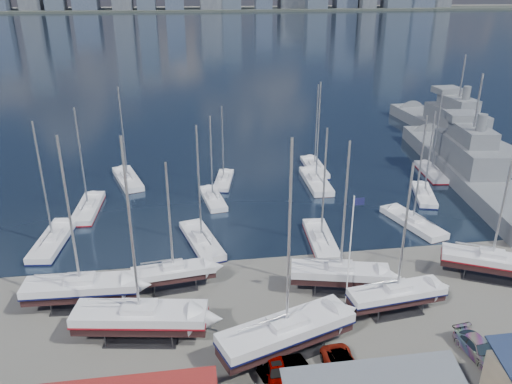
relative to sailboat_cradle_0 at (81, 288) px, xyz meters
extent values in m
plane|color=#605E59|center=(22.35, -3.46, -2.12)|extent=(1400.00, 1400.00, 0.00)
cube|color=#1A293B|center=(22.35, 306.54, -2.27)|extent=(1400.00, 600.00, 0.40)
cube|color=#2D332D|center=(22.35, 566.54, -1.02)|extent=(1400.00, 80.00, 2.20)
cube|color=#2D2D33|center=(0.00, 0.00, -2.04)|extent=(5.87, 2.87, 0.16)
cube|color=black|center=(0.00, 0.00, -0.50)|extent=(10.58, 2.92, 0.84)
cube|color=silver|center=(0.00, 0.00, 0.33)|extent=(10.60, 3.36, 0.84)
cube|color=#0B0E38|center=(0.00, 0.00, -0.05)|extent=(10.71, 3.39, 0.17)
cube|color=silver|center=(0.00, 0.00, 1.00)|extent=(2.69, 1.87, 0.50)
cylinder|color=#B2B2B7|center=(0.00, 0.00, 7.84)|extent=(0.22, 0.22, 14.16)
cube|color=#2D2D33|center=(5.84, -5.50, -2.04)|extent=(6.62, 3.83, 0.16)
cube|color=black|center=(5.84, -5.50, -0.47)|extent=(11.64, 4.49, 0.91)
cube|color=silver|center=(5.84, -5.50, 0.44)|extent=(11.72, 4.96, 0.91)
cube|color=maroon|center=(5.84, -5.50, 0.02)|extent=(11.83, 5.01, 0.18)
cube|color=silver|center=(5.84, -5.50, 1.14)|extent=(3.11, 2.34, 0.50)
cylinder|color=#B2B2B7|center=(5.84, -5.50, 8.55)|extent=(0.22, 0.22, 15.32)
cube|color=#2D2D33|center=(8.60, 1.84, -2.04)|extent=(4.74, 2.61, 0.16)
cube|color=black|center=(8.60, 1.84, -0.60)|extent=(8.39, 2.96, 0.66)
cube|color=silver|center=(8.60, 1.84, 0.06)|extent=(8.43, 3.30, 0.66)
cube|color=silver|center=(8.60, 1.84, 0.64)|extent=(2.21, 1.62, 0.50)
cylinder|color=#B2B2B7|center=(8.60, 1.84, 5.93)|extent=(0.22, 0.22, 11.08)
cube|color=#2D2D33|center=(17.85, -9.24, -2.04)|extent=(7.01, 4.91, 0.16)
cube|color=black|center=(17.85, -9.24, -0.46)|extent=(11.88, 6.52, 0.93)
cube|color=silver|center=(17.85, -9.24, 0.47)|extent=(12.05, 6.98, 0.93)
cube|color=#0B0E38|center=(17.85, -9.24, 0.04)|extent=(12.17, 7.05, 0.19)
cube|color=silver|center=(17.85, -9.24, 1.19)|extent=(3.40, 2.82, 0.50)
cylinder|color=#B2B2B7|center=(17.85, -9.24, 8.79)|extent=(0.22, 0.22, 15.70)
cube|color=#2D2D33|center=(24.95, -1.03, -2.04)|extent=(5.72, 3.59, 0.16)
cube|color=black|center=(24.95, -1.03, -0.54)|extent=(9.92, 4.46, 0.77)
cube|color=silver|center=(24.95, -1.03, 0.23)|extent=(10.01, 4.86, 0.77)
cube|color=silver|center=(24.95, -1.03, 0.87)|extent=(2.72, 2.13, 0.50)
cylinder|color=#B2B2B7|center=(24.95, -1.03, 7.13)|extent=(0.22, 0.22, 13.02)
cube|color=#2D2D33|center=(29.11, -5.17, -2.04)|extent=(5.24, 2.86, 0.16)
cube|color=black|center=(29.11, -5.17, -0.56)|extent=(9.29, 3.20, 0.73)
cube|color=silver|center=(29.11, -5.17, 0.17)|extent=(9.34, 3.58, 0.73)
cube|color=#0B0E38|center=(29.11, -5.17, -0.17)|extent=(9.43, 3.62, 0.15)
cube|color=silver|center=(29.11, -5.17, 0.78)|extent=(2.44, 1.78, 0.50)
cylinder|color=#B2B2B7|center=(29.11, -5.17, 6.68)|extent=(0.22, 0.22, 12.29)
cube|color=#2D2D33|center=(41.16, -1.02, -2.04)|extent=(5.86, 4.64, 0.16)
cube|color=black|center=(41.16, -1.02, -0.54)|extent=(9.67, 6.53, 0.78)
cube|color=silver|center=(41.16, -1.02, 0.24)|extent=(9.85, 6.90, 0.78)
cube|color=maroon|center=(41.16, -1.02, -0.12)|extent=(9.95, 6.96, 0.16)
cube|color=silver|center=(41.16, -1.02, 0.88)|extent=(2.90, 2.57, 0.50)
cylinder|color=#B2B2B7|center=(41.16, -1.02, 7.17)|extent=(0.22, 0.22, 13.09)
cube|color=black|center=(-5.68, 13.48, -2.41)|extent=(3.53, 10.57, 0.83)
cube|color=silver|center=(-5.68, 13.48, -1.58)|extent=(3.96, 10.62, 0.83)
cube|color=#0B0E38|center=(-5.68, 13.48, -1.96)|extent=(4.00, 10.72, 0.17)
cube|color=silver|center=(-5.68, 13.48, -0.91)|extent=(2.00, 2.76, 0.50)
cylinder|color=#B2B2B7|center=(-5.68, 13.48, 5.84)|extent=(0.22, 0.22, 14.00)
cube|color=black|center=(-3.04, 22.38, -2.39)|extent=(2.85, 10.04, 0.79)
cube|color=silver|center=(-3.04, 22.38, -1.60)|extent=(3.26, 10.06, 0.79)
cube|color=maroon|center=(-3.04, 22.38, -1.96)|extent=(3.30, 10.16, 0.16)
cube|color=silver|center=(-3.04, 22.38, -0.95)|extent=(1.79, 2.56, 0.50)
cylinder|color=#B2B2B7|center=(-3.04, 22.38, 5.51)|extent=(0.22, 0.22, 13.41)
cube|color=black|center=(1.29, 32.72, -2.40)|extent=(5.31, 10.55, 0.82)
cube|color=silver|center=(1.29, 32.72, -1.58)|extent=(5.73, 10.68, 0.82)
cube|color=silver|center=(1.29, 32.72, -0.92)|extent=(2.40, 2.96, 0.50)
cylinder|color=#B2B2B7|center=(1.29, 32.72, 5.77)|extent=(0.22, 0.22, 13.88)
cube|color=black|center=(11.76, 10.83, -2.40)|extent=(4.81, 10.36, 0.81)
cube|color=silver|center=(11.76, 10.83, -1.59)|extent=(5.22, 10.46, 0.81)
cube|color=#0B0E38|center=(11.76, 10.83, -1.96)|extent=(5.27, 10.57, 0.16)
cube|color=silver|center=(11.76, 10.83, -0.94)|extent=(2.26, 2.86, 0.50)
cylinder|color=#B2B2B7|center=(11.76, 10.83, 5.62)|extent=(0.22, 0.22, 13.61)
cube|color=black|center=(13.92, 23.33, -2.35)|extent=(3.26, 8.79, 0.69)
cube|color=silver|center=(13.92, 23.33, -1.66)|extent=(3.61, 8.84, 0.69)
cube|color=silver|center=(13.92, 23.33, -1.07)|extent=(1.74, 2.33, 0.50)
cylinder|color=#B2B2B7|center=(13.92, 23.33, 4.48)|extent=(0.22, 0.22, 11.59)
cube|color=black|center=(16.07, 30.12, -2.34)|extent=(3.65, 8.61, 0.67)
cube|color=silver|center=(16.07, 30.12, -1.67)|extent=(3.99, 8.68, 0.67)
cube|color=#0B0E38|center=(16.07, 30.12, -1.98)|extent=(4.03, 8.77, 0.13)
cube|color=silver|center=(16.07, 30.12, -1.09)|extent=(1.80, 2.34, 0.50)
cylinder|color=#B2B2B7|center=(16.07, 30.12, 4.32)|extent=(0.22, 0.22, 11.31)
cube|color=black|center=(25.82, 8.98, -2.39)|extent=(2.95, 9.95, 0.79)
cube|color=silver|center=(25.82, 8.98, -1.60)|extent=(3.36, 9.98, 0.79)
cube|color=maroon|center=(25.82, 8.98, -1.96)|extent=(3.40, 10.08, 0.16)
cube|color=silver|center=(25.82, 8.98, -0.96)|extent=(1.80, 2.56, 0.50)
cylinder|color=#B2B2B7|center=(25.82, 8.98, 5.42)|extent=(0.22, 0.22, 13.27)
cube|color=black|center=(30.07, 27.49, -2.42)|extent=(2.83, 10.95, 0.87)
cube|color=silver|center=(30.07, 27.49, -1.55)|extent=(3.29, 10.96, 0.87)
cube|color=silver|center=(30.07, 27.49, -0.87)|extent=(1.89, 2.76, 0.50)
cylinder|color=#B2B2B7|center=(30.07, 27.49, 6.24)|extent=(0.22, 0.22, 14.71)
cube|color=black|center=(31.48, 33.79, -2.39)|extent=(2.48, 9.83, 0.78)
cube|color=silver|center=(31.48, 33.79, -1.60)|extent=(2.89, 9.84, 0.78)
cube|color=#0B0E38|center=(31.48, 33.79, -1.96)|extent=(2.92, 9.93, 0.16)
cube|color=silver|center=(31.48, 33.79, -0.96)|extent=(1.68, 2.47, 0.50)
cylinder|color=#B2B2B7|center=(31.48, 33.79, 5.40)|extent=(0.22, 0.22, 13.22)
cube|color=black|center=(38.68, 11.85, -2.39)|extent=(4.97, 10.26, 0.80)
cube|color=silver|center=(38.68, 11.85, -1.59)|extent=(5.37, 10.37, 0.80)
cube|color=silver|center=(38.68, 11.85, -0.95)|extent=(2.29, 2.85, 0.50)
cylinder|color=#B2B2B7|center=(38.68, 11.85, 5.55)|extent=(0.22, 0.22, 13.48)
cube|color=black|center=(44.23, 20.25, -2.36)|extent=(4.53, 9.04, 0.70)
cube|color=silver|center=(44.23, 20.25, -1.65)|extent=(4.89, 9.15, 0.70)
cube|color=#0B0E38|center=(44.23, 20.25, -1.98)|extent=(4.94, 9.24, 0.14)
cube|color=silver|center=(44.23, 20.25, -1.05)|extent=(2.05, 2.53, 0.50)
cylinder|color=#B2B2B7|center=(44.23, 20.25, 4.65)|extent=(0.22, 0.22, 11.89)
cube|color=black|center=(49.62, 28.89, -2.37)|extent=(3.24, 9.47, 0.74)
cube|color=silver|center=(49.62, 28.89, -1.63)|extent=(3.63, 9.51, 0.74)
cube|color=maroon|center=(49.62, 28.89, -1.97)|extent=(3.67, 9.61, 0.15)
cube|color=silver|center=(49.62, 28.89, -1.01)|extent=(1.81, 2.48, 0.50)
cylinder|color=#B2B2B7|center=(49.62, 28.89, 5.00)|extent=(0.22, 0.22, 12.52)
cube|color=slate|center=(54.19, 26.44, -1.67)|extent=(13.21, 45.74, 4.07)
cube|color=slate|center=(54.19, 26.44, 2.17)|extent=(7.85, 16.44, 3.60)
cube|color=slate|center=(54.19, 26.44, 5.17)|extent=(5.51, 9.53, 2.40)
cube|color=slate|center=(54.80, 30.92, 6.87)|extent=(5.62, 5.15, 1.20)
cylinder|color=#B2B2B7|center=(54.19, 26.44, 10.37)|extent=(0.30, 0.30, 8.00)
cube|color=slate|center=(63.29, 47.14, -1.68)|extent=(8.76, 43.78, 3.92)
cube|color=slate|center=(63.29, 47.14, 2.08)|extent=(6.20, 15.45, 3.60)
cube|color=slate|center=(63.29, 47.14, 5.08)|extent=(4.54, 8.87, 2.40)
cube|color=slate|center=(63.11, 51.49, 6.78)|extent=(5.05, 4.55, 1.20)
cylinder|color=#B2B2B7|center=(63.29, 47.14, 10.28)|extent=(0.30, 0.30, 8.00)
imported|color=gray|center=(16.54, -11.97, -1.36)|extent=(1.92, 4.53, 1.53)
imported|color=gray|center=(17.17, -11.46, -1.45)|extent=(4.31, 2.49, 1.34)
imported|color=gray|center=(21.86, -12.37, -1.40)|extent=(2.85, 5.41, 1.45)
imported|color=gray|center=(33.59, -11.84, -1.39)|extent=(2.69, 5.27, 1.46)
cylinder|color=white|center=(24.82, -3.59, 3.65)|extent=(0.12, 0.12, 11.54)
cube|color=#141640|center=(25.30, -3.59, 8.84)|extent=(0.96, 0.05, 0.67)
camera|label=1|loc=(10.50, -41.82, 26.47)|focal=35.00mm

